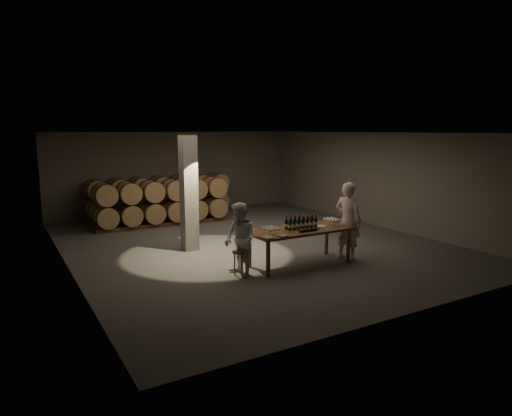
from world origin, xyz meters
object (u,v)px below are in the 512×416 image
plate (320,226)px  notebook_near (283,236)px  tasting_table (300,233)px  stool (240,255)px  person_man (348,221)px  bottle_cluster (301,223)px  person_woman (240,240)px

plate → notebook_near: (-1.39, -0.42, 0.01)m
tasting_table → stool: 1.70m
tasting_table → stool: size_ratio=4.61×
plate → person_man: bearing=-11.4°
bottle_cluster → tasting_table: bearing=-141.1°
tasting_table → plate: bearing=-2.9°
bottle_cluster → person_man: size_ratio=0.43×
plate → bottle_cluster: bearing=170.6°
tasting_table → stool: (-1.67, 0.02, -0.33)m
bottle_cluster → stool: (-1.74, -0.04, -0.56)m
bottle_cluster → plate: bearing=-9.4°
plate → stool: (-2.26, 0.05, -0.45)m
plate → person_woman: size_ratio=0.18×
person_woman → person_man: bearing=83.4°
plate → stool: size_ratio=0.53×
stool → person_woman: (-0.02, -0.06, 0.38)m
plate → person_woman: 2.28m
notebook_near → stool: (-0.87, 0.47, -0.45)m
tasting_table → bottle_cluster: size_ratio=3.01×
stool → person_man: (3.03, -0.20, 0.53)m
stool → person_woman: bearing=-109.8°
person_man → plate: bearing=59.1°
person_man → person_woman: (-3.05, 0.14, -0.15)m
tasting_table → person_man: 1.39m
plate → person_man: 0.79m
bottle_cluster → plate: size_ratio=2.87×
plate → person_man: person_man is taller
notebook_near → person_woman: (-0.90, 0.40, -0.07)m
notebook_near → tasting_table: bearing=9.9°
notebook_near → stool: notebook_near is taller
notebook_near → person_man: bearing=-12.6°
notebook_near → bottle_cluster: bearing=10.7°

